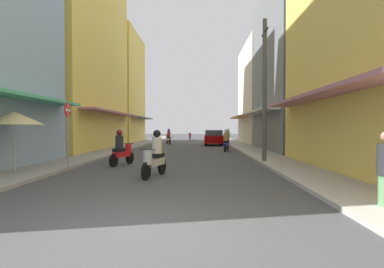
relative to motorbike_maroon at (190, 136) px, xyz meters
The scene contains 17 objects.
ground_plane 15.68m from the motorbike_maroon, 89.23° to the right, with size 114.62×114.62×0.00m, color #424244.
sidewalk_left 16.35m from the motorbike_maroon, 106.57° to the right, with size 1.93×60.10×0.12m, color gray.
sidewalk_right 16.48m from the motorbike_maroon, 72.02° to the right, with size 1.93×60.10×0.12m, color #ADA89E.
building_left_mid 23.21m from the motorbike_maroon, 113.44° to the right, with size 7.05×12.46×17.57m.
building_left_far 13.38m from the motorbike_maroon, 135.32° to the right, with size 7.05×8.78×12.35m.
building_right_mid 23.39m from the motorbike_maroon, 66.57° to the right, with size 7.05×9.49×11.93m.
building_right_far 14.93m from the motorbike_maroon, 50.41° to the right, with size 7.05×9.62×10.32m.
motorbike_maroon is the anchor object (origin of this frame).
motorbike_white 12.42m from the motorbike_maroon, 98.22° to the right, with size 0.74×1.75×1.58m.
motorbike_silver 32.44m from the motorbike_maroon, 90.24° to the right, with size 0.71×1.76×1.58m.
motorbike_red 29.55m from the motorbike_maroon, 93.95° to the right, with size 0.76×1.74×1.58m.
motorbike_blue 21.74m from the motorbike_maroon, 81.39° to the right, with size 0.65×1.78×1.58m.
parked_car 14.16m from the motorbike_maroon, 78.89° to the right, with size 1.85×4.14×1.45m.
pedestrian_foreground 10.59m from the motorbike_maroon, 64.68° to the right, with size 0.34×0.34×1.57m.
vendor_umbrella 32.80m from the motorbike_maroon, 98.69° to the right, with size 1.92×1.92×2.20m.
utility_pole 29.05m from the motorbike_maroon, 81.31° to the right, with size 0.20×1.20×6.64m.
street_sign_no_entry 31.01m from the motorbike_maroon, 97.13° to the right, with size 0.07×0.60×2.65m.
Camera 1 is at (1.15, -4.68, 1.64)m, focal length 27.89 mm.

